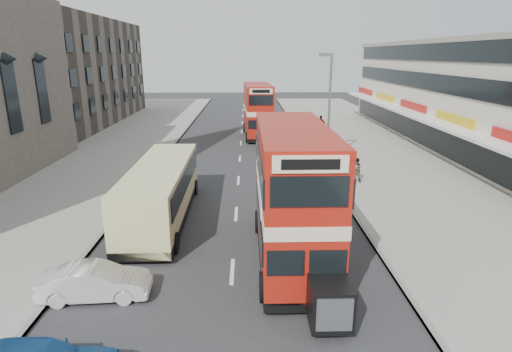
% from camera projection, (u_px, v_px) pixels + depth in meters
% --- Properties ---
extents(ground, '(160.00, 160.00, 0.00)m').
position_uv_depth(ground, '(230.00, 301.00, 14.03)').
color(ground, '#28282B').
rests_on(ground, ground).
extents(road_surface, '(12.00, 90.00, 0.01)m').
position_uv_depth(road_surface, '(240.00, 158.00, 33.21)').
color(road_surface, '#28282B').
rests_on(road_surface, ground).
extents(pavement_right, '(12.00, 90.00, 0.15)m').
position_uv_depth(pavement_right, '(389.00, 157.00, 33.43)').
color(pavement_right, gray).
rests_on(pavement_right, ground).
extents(pavement_left, '(12.00, 90.00, 0.15)m').
position_uv_depth(pavement_left, '(89.00, 158.00, 32.95)').
color(pavement_left, gray).
rests_on(pavement_left, ground).
extents(kerb_left, '(0.20, 90.00, 0.16)m').
position_uv_depth(kerb_left, '(163.00, 158.00, 33.07)').
color(kerb_left, gray).
rests_on(kerb_left, ground).
extents(kerb_right, '(0.20, 90.00, 0.16)m').
position_uv_depth(kerb_right, '(316.00, 157.00, 33.31)').
color(kerb_right, gray).
rests_on(kerb_right, ground).
extents(brick_terrace, '(14.00, 28.00, 12.00)m').
position_uv_depth(brick_terrace, '(53.00, 72.00, 48.34)').
color(brick_terrace, '#66594C').
rests_on(brick_terrace, ground).
extents(commercial_row, '(9.90, 46.20, 9.30)m').
position_uv_depth(commercial_row, '(481.00, 96.00, 34.21)').
color(commercial_row, beige).
rests_on(commercial_row, ground).
extents(street_lamp, '(1.00, 0.20, 8.12)m').
position_uv_depth(street_lamp, '(329.00, 101.00, 30.07)').
color(street_lamp, slate).
rests_on(street_lamp, ground).
extents(bus_main, '(2.67, 9.51, 5.24)m').
position_uv_depth(bus_main, '(293.00, 194.00, 16.23)').
color(bus_main, black).
rests_on(bus_main, ground).
extents(bus_second, '(2.91, 9.18, 5.03)m').
position_uv_depth(bus_second, '(258.00, 110.00, 41.29)').
color(bus_second, black).
rests_on(bus_second, ground).
extents(coach, '(2.67, 9.95, 2.63)m').
position_uv_depth(coach, '(161.00, 190.00, 20.62)').
color(coach, black).
rests_on(coach, ground).
extents(car_left_front, '(3.71, 1.51, 1.20)m').
position_uv_depth(car_left_front, '(96.00, 282.00, 14.08)').
color(car_left_front, silver).
rests_on(car_left_front, ground).
extents(car_right_a, '(4.71, 2.19, 1.33)m').
position_uv_depth(car_right_a, '(310.00, 156.00, 31.21)').
color(car_right_a, maroon).
rests_on(car_right_a, ground).
extents(car_right_b, '(4.76, 2.57, 1.27)m').
position_uv_depth(car_right_b, '(293.00, 145.00, 35.25)').
color(car_right_b, '#E35516').
rests_on(car_right_b, ground).
extents(car_right_c, '(4.42, 2.05, 1.46)m').
position_uv_depth(car_right_c, '(289.00, 121.00, 46.79)').
color(car_right_c, '#527CA4').
rests_on(car_right_c, ground).
extents(pedestrian_near, '(0.64, 0.47, 1.61)m').
position_uv_depth(pedestrian_near, '(356.00, 170.00, 26.40)').
color(pedestrian_near, gray).
rests_on(pedestrian_near, pavement_right).
extents(pedestrian_far, '(1.13, 0.49, 1.91)m').
position_uv_depth(pedestrian_far, '(320.00, 125.00, 42.27)').
color(pedestrian_far, gray).
rests_on(pedestrian_far, pavement_right).
extents(cyclist, '(0.74, 1.82, 2.28)m').
position_uv_depth(cyclist, '(284.00, 144.00, 34.94)').
color(cyclist, gray).
rests_on(cyclist, ground).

